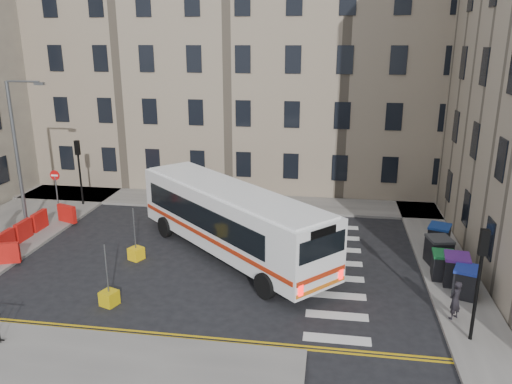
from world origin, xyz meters
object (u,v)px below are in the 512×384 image
(streetlamp, at_px, (17,155))
(bus, at_px, (231,218))
(wheelie_bin_a, at_px, (466,282))
(bollard_chevron, at_px, (109,298))
(wheelie_bin_e, at_px, (439,237))
(wheelie_bin_d, at_px, (439,250))
(pedestrian, at_px, (455,300))
(wheelie_bin_c, at_px, (443,265))
(bollard_yellow, at_px, (136,254))
(wheelie_bin_b, at_px, (456,269))

(streetlamp, xyz_separation_m, bus, (11.84, -1.46, -2.40))
(wheelie_bin_a, height_order, bollard_chevron, wheelie_bin_a)
(streetlamp, bearing_deg, wheelie_bin_e, 1.30)
(wheelie_bin_d, relative_size, pedestrian, 0.89)
(wheelie_bin_c, distance_m, wheelie_bin_d, 1.50)
(streetlamp, xyz_separation_m, wheelie_bin_a, (22.16, -4.27, -3.56))
(bus, bearing_deg, wheelie_bin_e, -35.95)
(pedestrian, bearing_deg, bollard_yellow, -56.21)
(wheelie_bin_a, distance_m, bollard_chevron, 14.42)
(wheelie_bin_d, distance_m, bollard_yellow, 14.30)
(wheelie_bin_b, bearing_deg, streetlamp, 179.49)
(wheelie_bin_a, height_order, pedestrian, pedestrian)
(wheelie_bin_d, height_order, pedestrian, pedestrian)
(pedestrian, bearing_deg, wheelie_bin_b, -144.93)
(wheelie_bin_e, bearing_deg, bollard_chevron, -131.83)
(wheelie_bin_a, distance_m, pedestrian, 2.08)
(streetlamp, bearing_deg, wheelie_bin_a, -10.91)
(bus, distance_m, pedestrian, 10.62)
(wheelie_bin_b, xyz_separation_m, bollard_chevron, (-13.98, -3.72, -0.51))
(streetlamp, xyz_separation_m, bollard_chevron, (8.00, -6.95, -4.04))
(streetlamp, relative_size, pedestrian, 5.35)
(bus, height_order, wheelie_bin_a, bus)
(pedestrian, xyz_separation_m, bollard_yellow, (-13.89, 3.50, -0.61))
(wheelie_bin_d, height_order, bollard_chevron, wheelie_bin_d)
(bollard_yellow, bearing_deg, wheelie_bin_c, -0.36)
(streetlamp, distance_m, bollard_chevron, 11.34)
(streetlamp, bearing_deg, bollard_chevron, -41.00)
(wheelie_bin_e, height_order, pedestrian, pedestrian)
(bollard_chevron, bearing_deg, bollard_yellow, 97.73)
(wheelie_bin_a, relative_size, wheelie_bin_c, 1.18)
(wheelie_bin_c, bearing_deg, wheelie_bin_e, 87.41)
(wheelie_bin_c, relative_size, wheelie_bin_d, 0.88)
(wheelie_bin_e, relative_size, bollard_chevron, 2.35)
(wheelie_bin_e, bearing_deg, wheelie_bin_b, -69.87)
(wheelie_bin_b, relative_size, wheelie_bin_d, 0.97)
(streetlamp, distance_m, wheelie_bin_d, 21.96)
(wheelie_bin_d, relative_size, bollard_yellow, 2.25)
(bus, relative_size, wheelie_bin_e, 7.73)
(wheelie_bin_a, bearing_deg, wheelie_bin_e, 112.42)
(bus, distance_m, wheelie_bin_e, 10.39)
(streetlamp, distance_m, wheelie_bin_e, 22.27)
(wheelie_bin_a, height_order, bollard_yellow, wheelie_bin_a)
(bus, height_order, bollard_chevron, bus)
(wheelie_bin_e, bearing_deg, bus, -148.93)
(bus, distance_m, bollard_yellow, 4.87)
(wheelie_bin_a, relative_size, pedestrian, 0.91)
(wheelie_bin_c, height_order, wheelie_bin_e, wheelie_bin_e)
(wheelie_bin_c, bearing_deg, wheelie_bin_d, 91.36)
(wheelie_bin_b, height_order, bollard_yellow, wheelie_bin_b)
(wheelie_bin_d, bearing_deg, wheelie_bin_e, 67.24)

